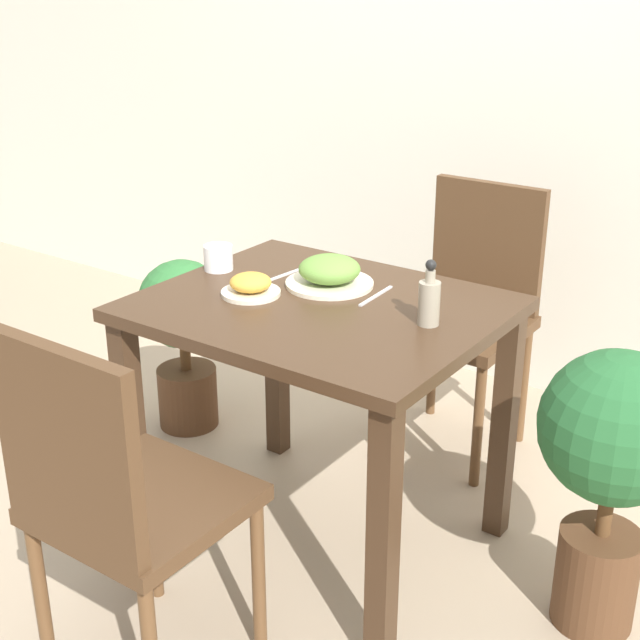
# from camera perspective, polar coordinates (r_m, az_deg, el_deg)

# --- Properties ---
(ground_plane) EXTENTS (16.00, 16.00, 0.00)m
(ground_plane) POSITION_cam_1_polar(r_m,az_deg,el_deg) (2.75, 0.00, -13.65)
(ground_plane) COLOR tan
(wall_back) EXTENTS (8.00, 0.05, 2.60)m
(wall_back) POSITION_cam_1_polar(r_m,az_deg,el_deg) (3.43, 13.59, 16.38)
(wall_back) COLOR beige
(wall_back) RESTS_ON ground_plane
(dining_table) EXTENTS (0.93, 0.77, 0.75)m
(dining_table) POSITION_cam_1_polar(r_m,az_deg,el_deg) (2.44, 0.00, -1.64)
(dining_table) COLOR #3D2819
(dining_table) RESTS_ON ground_plane
(chair_near) EXTENTS (0.42, 0.42, 0.92)m
(chair_near) POSITION_cam_1_polar(r_m,az_deg,el_deg) (2.03, -12.91, -10.84)
(chair_near) COLOR #4C331E
(chair_near) RESTS_ON ground_plane
(chair_far) EXTENTS (0.42, 0.42, 0.92)m
(chair_far) POSITION_cam_1_polar(r_m,az_deg,el_deg) (3.08, 9.54, 1.15)
(chair_far) COLOR #4C331E
(chair_far) RESTS_ON ground_plane
(food_plate) EXTENTS (0.25, 0.25, 0.09)m
(food_plate) POSITION_cam_1_polar(r_m,az_deg,el_deg) (2.51, 0.61, 3.05)
(food_plate) COLOR beige
(food_plate) RESTS_ON dining_table
(side_plate) EXTENTS (0.16, 0.16, 0.06)m
(side_plate) POSITION_cam_1_polar(r_m,az_deg,el_deg) (2.45, -4.46, 2.20)
(side_plate) COLOR beige
(side_plate) RESTS_ON dining_table
(drink_cup) EXTENTS (0.09, 0.09, 0.07)m
(drink_cup) POSITION_cam_1_polar(r_m,az_deg,el_deg) (2.66, -6.53, 3.99)
(drink_cup) COLOR white
(drink_cup) RESTS_ON dining_table
(sauce_bottle) EXTENTS (0.06, 0.06, 0.17)m
(sauce_bottle) POSITION_cam_1_polar(r_m,az_deg,el_deg) (2.24, 7.00, 1.27)
(sauce_bottle) COLOR gray
(sauce_bottle) RESTS_ON dining_table
(fork_utensil) EXTENTS (0.03, 0.17, 0.00)m
(fork_utensil) POSITION_cam_1_polar(r_m,az_deg,el_deg) (2.60, -2.20, 2.94)
(fork_utensil) COLOR silver
(fork_utensil) RESTS_ON dining_table
(spoon_utensil) EXTENTS (0.02, 0.18, 0.00)m
(spoon_utensil) POSITION_cam_1_polar(r_m,az_deg,el_deg) (2.44, 3.60, 1.55)
(spoon_utensil) COLOR silver
(spoon_utensil) RESTS_ON dining_table
(potted_plant_left) EXTENTS (0.32, 0.32, 0.64)m
(potted_plant_left) POSITION_cam_1_polar(r_m,az_deg,el_deg) (3.21, -8.72, -0.50)
(potted_plant_left) COLOR #51331E
(potted_plant_left) RESTS_ON ground_plane
(potted_plant_right) EXTENTS (0.38, 0.38, 0.76)m
(potted_plant_right) POSITION_cam_1_polar(r_m,az_deg,el_deg) (2.29, 18.26, -8.24)
(potted_plant_right) COLOR #51331E
(potted_plant_right) RESTS_ON ground_plane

